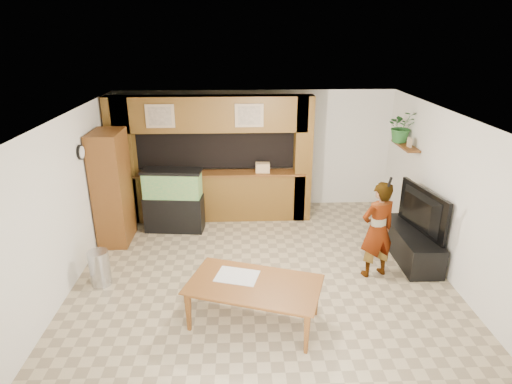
{
  "coord_description": "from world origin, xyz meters",
  "views": [
    {
      "loc": [
        -0.34,
        -5.92,
        3.81
      ],
      "look_at": [
        -0.08,
        0.6,
        1.31
      ],
      "focal_mm": 30.0,
      "sensor_mm": 36.0,
      "label": 1
    }
  ],
  "objects_px": {
    "person": "(377,230)",
    "dining_table": "(253,305)",
    "aquarium": "(174,201)",
    "pantry_cabinet": "(112,188)",
    "television": "(416,211)"
  },
  "relations": [
    {
      "from": "person",
      "to": "dining_table",
      "type": "xyz_separation_m",
      "value": [
        -2.02,
        -1.19,
        -0.5
      ]
    },
    {
      "from": "aquarium",
      "to": "dining_table",
      "type": "bearing_deg",
      "value": -58.31
    },
    {
      "from": "aquarium",
      "to": "pantry_cabinet",
      "type": "bearing_deg",
      "value": -153.62
    },
    {
      "from": "dining_table",
      "to": "person",
      "type": "bearing_deg",
      "value": 48.86
    },
    {
      "from": "pantry_cabinet",
      "to": "person",
      "type": "xyz_separation_m",
      "value": [
        4.53,
        -1.43,
        -0.25
      ]
    },
    {
      "from": "aquarium",
      "to": "television",
      "type": "relative_size",
      "value": 0.96
    },
    {
      "from": "pantry_cabinet",
      "to": "television",
      "type": "height_order",
      "value": "pantry_cabinet"
    },
    {
      "from": "person",
      "to": "dining_table",
      "type": "relative_size",
      "value": 0.92
    },
    {
      "from": "person",
      "to": "television",
      "type": "bearing_deg",
      "value": -164.8
    },
    {
      "from": "pantry_cabinet",
      "to": "aquarium",
      "type": "height_order",
      "value": "pantry_cabinet"
    },
    {
      "from": "pantry_cabinet",
      "to": "person",
      "type": "bearing_deg",
      "value": -17.49
    },
    {
      "from": "aquarium",
      "to": "television",
      "type": "distance_m",
      "value": 4.51
    },
    {
      "from": "person",
      "to": "dining_table",
      "type": "bearing_deg",
      "value": 13.35
    },
    {
      "from": "television",
      "to": "person",
      "type": "xyz_separation_m",
      "value": [
        -0.82,
        -0.52,
        -0.09
      ]
    },
    {
      "from": "aquarium",
      "to": "person",
      "type": "distance_m",
      "value": 3.95
    }
  ]
}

